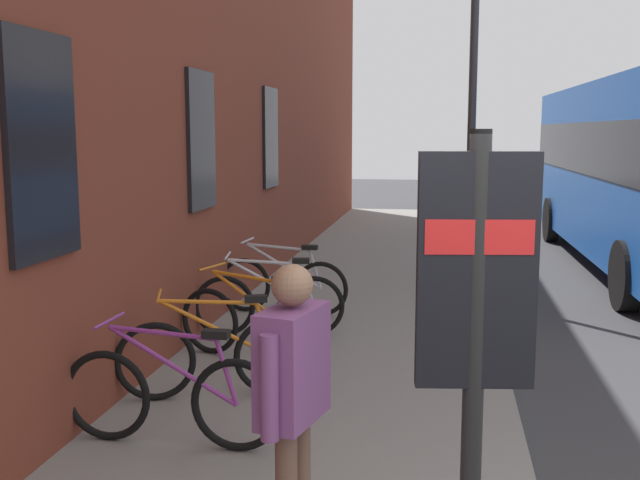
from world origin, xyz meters
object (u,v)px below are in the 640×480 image
object	(u,v)px
transit_info_sign	(476,303)
bicycle_mid_rack	(270,304)
bicycle_end_of_row	(252,324)
pedestrian_near_bus	(293,384)
bicycle_beside_lamp	(216,356)
bicycle_far_end	(283,285)
bicycle_nearest_sign	(171,397)
street_lamp	(473,96)

from	to	relation	value
transit_info_sign	bicycle_mid_rack	bearing A→B (deg)	23.79
bicycle_end_of_row	pedestrian_near_bus	size ratio (longest dim) A/B	1.01
transit_info_sign	bicycle_beside_lamp	bearing A→B (deg)	37.61
bicycle_beside_lamp	bicycle_end_of_row	xyz separation A→B (m)	(1.13, -0.04, -0.00)
bicycle_far_end	transit_info_sign	bearing A→B (deg)	-159.52
bicycle_nearest_sign	street_lamp	world-z (taller)	street_lamp
bicycle_nearest_sign	street_lamp	size ratio (longest dim) A/B	0.36
bicycle_beside_lamp	bicycle_mid_rack	world-z (taller)	same
bicycle_end_of_row	pedestrian_near_bus	bearing A→B (deg)	-161.92
transit_info_sign	pedestrian_near_bus	distance (m)	1.15
bicycle_nearest_sign	bicycle_end_of_row	size ratio (longest dim) A/B	1.03
bicycle_beside_lamp	street_lamp	size ratio (longest dim) A/B	0.35
bicycle_mid_rack	pedestrian_near_bus	distance (m)	4.71
bicycle_mid_rack	street_lamp	bearing A→B (deg)	-37.51
bicycle_nearest_sign	bicycle_mid_rack	size ratio (longest dim) A/B	1.01
bicycle_beside_lamp	pedestrian_near_bus	world-z (taller)	pedestrian_near_bus
bicycle_end_of_row	bicycle_mid_rack	xyz separation A→B (m)	(0.93, 0.03, 0.00)
bicycle_beside_lamp	pedestrian_near_bus	distance (m)	2.80
bicycle_beside_lamp	bicycle_nearest_sign	bearing A→B (deg)	179.04
bicycle_end_of_row	street_lamp	xyz separation A→B (m)	(4.00, -2.33, 2.51)
bicycle_mid_rack	pedestrian_near_bus	xyz separation A→B (m)	(-4.51, -1.20, 0.65)
street_lamp	transit_info_sign	bearing A→B (deg)	178.41
bicycle_far_end	street_lamp	distance (m)	4.02
bicycle_end_of_row	transit_info_sign	distance (m)	4.61
bicycle_nearest_sign	bicycle_mid_rack	bearing A→B (deg)	-0.53
bicycle_beside_lamp	bicycle_end_of_row	world-z (taller)	same
bicycle_beside_lamp	transit_info_sign	size ratio (longest dim) A/B	0.71
bicycle_nearest_sign	bicycle_beside_lamp	xyz separation A→B (m)	(1.06, -0.02, 0.00)
bicycle_beside_lamp	transit_info_sign	distance (m)	3.72
bicycle_far_end	transit_info_sign	size ratio (longest dim) A/B	0.74
bicycle_far_end	pedestrian_near_bus	xyz separation A→B (m)	(-5.60, -1.28, 0.65)
bicycle_end_of_row	bicycle_far_end	bearing A→B (deg)	3.18
bicycle_nearest_sign	transit_info_sign	world-z (taller)	transit_info_sign
bicycle_beside_lamp	bicycle_far_end	size ratio (longest dim) A/B	0.96
transit_info_sign	bicycle_nearest_sign	bearing A→B (deg)	51.47
bicycle_mid_rack	street_lamp	world-z (taller)	street_lamp
bicycle_mid_rack	bicycle_far_end	bearing A→B (deg)	4.25
bicycle_nearest_sign	bicycle_end_of_row	distance (m)	2.19
bicycle_mid_rack	transit_info_sign	size ratio (longest dim) A/B	0.73
bicycle_nearest_sign	bicycle_beside_lamp	world-z (taller)	same
bicycle_beside_lamp	bicycle_far_end	bearing A→B (deg)	1.27
bicycle_nearest_sign	bicycle_end_of_row	xyz separation A→B (m)	(2.19, -0.06, 0.00)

